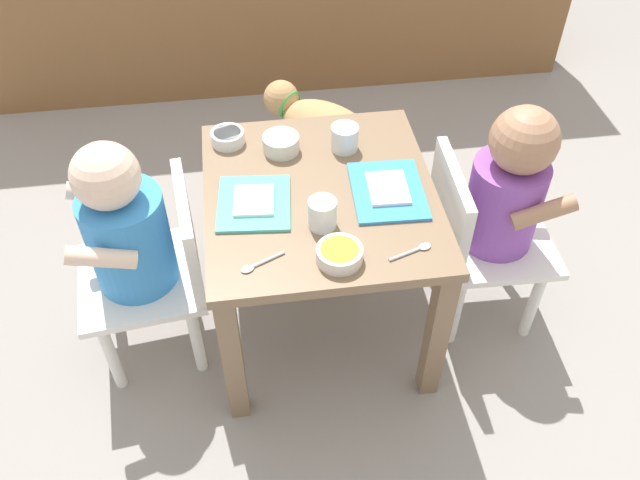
# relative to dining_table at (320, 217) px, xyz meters

# --- Properties ---
(ground_plane) EXTENTS (7.00, 7.00, 0.00)m
(ground_plane) POSITION_rel_dining_table_xyz_m (0.00, 0.00, -0.36)
(ground_plane) COLOR gray
(dining_table) EXTENTS (0.52, 0.58, 0.44)m
(dining_table) POSITION_rel_dining_table_xyz_m (0.00, 0.00, 0.00)
(dining_table) COLOR #7A6047
(dining_table) RESTS_ON ground
(seated_child_left) EXTENTS (0.31, 0.31, 0.64)m
(seated_child_left) POSITION_rel_dining_table_xyz_m (-0.42, -0.03, 0.03)
(seated_child_left) COLOR white
(seated_child_left) RESTS_ON ground
(seated_child_right) EXTENTS (0.29, 0.29, 0.64)m
(seated_child_right) POSITION_rel_dining_table_xyz_m (0.42, -0.03, 0.03)
(seated_child_right) COLOR white
(seated_child_right) RESTS_ON ground
(dog) EXTENTS (0.38, 0.39, 0.28)m
(dog) POSITION_rel_dining_table_xyz_m (0.09, 0.60, -0.18)
(dog) COLOR tan
(dog) RESTS_ON ground
(food_tray_left) EXTENTS (0.17, 0.19, 0.02)m
(food_tray_left) POSITION_rel_dining_table_xyz_m (-0.15, -0.02, 0.09)
(food_tray_left) COLOR #4CC6BC
(food_tray_left) RESTS_ON dining_table
(food_tray_right) EXTENTS (0.17, 0.21, 0.02)m
(food_tray_right) POSITION_rel_dining_table_xyz_m (0.15, -0.02, 0.09)
(food_tray_right) COLOR #388CD8
(food_tray_right) RESTS_ON dining_table
(water_cup_left) EXTENTS (0.06, 0.06, 0.07)m
(water_cup_left) POSITION_rel_dining_table_xyz_m (-0.01, -0.11, 0.11)
(water_cup_left) COLOR white
(water_cup_left) RESTS_ON dining_table
(water_cup_right) EXTENTS (0.07, 0.07, 0.06)m
(water_cup_right) POSITION_rel_dining_table_xyz_m (0.08, 0.15, 0.11)
(water_cup_right) COLOR white
(water_cup_right) RESTS_ON dining_table
(cereal_bowl_left_side) EXTENTS (0.09, 0.09, 0.04)m
(cereal_bowl_left_side) POSITION_rel_dining_table_xyz_m (-0.07, 0.16, 0.10)
(cereal_bowl_left_side) COLOR silver
(cereal_bowl_left_side) RESTS_ON dining_table
(veggie_bowl_far) EXTENTS (0.08, 0.08, 0.03)m
(veggie_bowl_far) POSITION_rel_dining_table_xyz_m (-0.20, 0.21, 0.10)
(veggie_bowl_far) COLOR white
(veggie_bowl_far) RESTS_ON dining_table
(veggie_bowl_near) EXTENTS (0.09, 0.09, 0.03)m
(veggie_bowl_near) POSITION_rel_dining_table_xyz_m (0.01, -0.21, 0.10)
(veggie_bowl_near) COLOR silver
(veggie_bowl_near) RESTS_ON dining_table
(spoon_by_left_tray) EXTENTS (0.10, 0.05, 0.01)m
(spoon_by_left_tray) POSITION_rel_dining_table_xyz_m (-0.15, -0.21, 0.08)
(spoon_by_left_tray) COLOR silver
(spoon_by_left_tray) RESTS_ON dining_table
(spoon_by_right_tray) EXTENTS (0.10, 0.04, 0.01)m
(spoon_by_right_tray) POSITION_rel_dining_table_xyz_m (0.16, -0.21, 0.08)
(spoon_by_right_tray) COLOR silver
(spoon_by_right_tray) RESTS_ON dining_table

